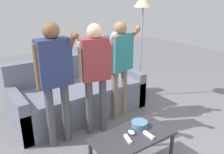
# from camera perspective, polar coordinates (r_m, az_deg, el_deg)

# --- Properties ---
(ground_plane) EXTENTS (12.00, 12.00, 0.00)m
(ground_plane) POSITION_cam_1_polar(r_m,az_deg,el_deg) (3.02, 6.42, -18.61)
(ground_plane) COLOR slate
(couch) EXTENTS (2.10, 0.93, 0.91)m
(couch) POSITION_cam_1_polar(r_m,az_deg,el_deg) (3.84, -8.39, -4.32)
(couch) COLOR slate
(couch) RESTS_ON ground
(coffee_table) EXTENTS (0.91, 0.46, 0.43)m
(coffee_table) POSITION_cam_1_polar(r_m,az_deg,el_deg) (2.60, 5.19, -15.43)
(coffee_table) COLOR #2D2D33
(coffee_table) RESTS_ON ground
(snack_bowl) EXTENTS (0.19, 0.19, 0.06)m
(snack_bowl) POSITION_cam_1_polar(r_m,az_deg,el_deg) (2.72, 6.86, -11.52)
(snack_bowl) COLOR teal
(snack_bowl) RESTS_ON coffee_table
(game_remote_nunchuk) EXTENTS (0.06, 0.09, 0.05)m
(game_remote_nunchuk) POSITION_cam_1_polar(r_m,az_deg,el_deg) (2.57, 4.88, -13.57)
(game_remote_nunchuk) COLOR white
(game_remote_nunchuk) RESTS_ON coffee_table
(floor_lamp) EXTENTS (0.33, 0.33, 1.88)m
(floor_lamp) POSITION_cam_1_polar(r_m,az_deg,el_deg) (4.15, 7.72, 16.32)
(floor_lamp) COLOR #2D2D33
(floor_lamp) RESTS_ON ground
(player_left) EXTENTS (0.47, 0.36, 1.59)m
(player_left) POSITION_cam_1_polar(r_m,az_deg,el_deg) (2.82, -14.07, 1.23)
(player_left) COLOR #47474C
(player_left) RESTS_ON ground
(player_center) EXTENTS (0.44, 0.40, 1.54)m
(player_center) POSITION_cam_1_polar(r_m,az_deg,el_deg) (3.02, -4.17, 2.39)
(player_center) COLOR #47474C
(player_center) RESTS_ON ground
(player_right) EXTENTS (0.47, 0.30, 1.51)m
(player_right) POSITION_cam_1_polar(r_m,az_deg,el_deg) (3.44, 2.01, 4.38)
(player_right) COLOR #756656
(player_right) RESTS_ON ground
(game_remote_wand_near) EXTENTS (0.08, 0.15, 0.03)m
(game_remote_wand_near) POSITION_cam_1_polar(r_m,az_deg,el_deg) (2.48, 3.98, -15.17)
(game_remote_wand_near) COLOR white
(game_remote_wand_near) RESTS_ON coffee_table
(game_remote_wand_far) EXTENTS (0.04, 0.15, 0.03)m
(game_remote_wand_far) POSITION_cam_1_polar(r_m,az_deg,el_deg) (2.57, 9.11, -14.07)
(game_remote_wand_far) COLOR white
(game_remote_wand_far) RESTS_ON coffee_table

